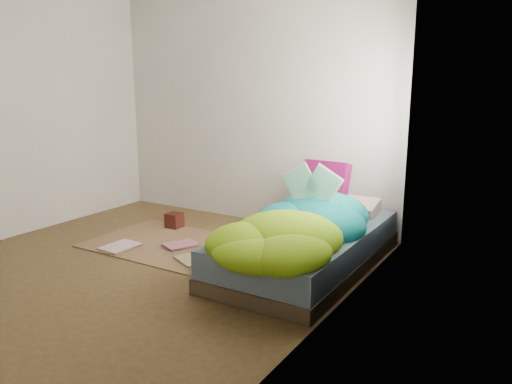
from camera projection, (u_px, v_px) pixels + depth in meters
ground at (145, 265)px, 4.35m from camera, size 3.50×3.50×0.00m
room_walls at (137, 74)px, 4.00m from camera, size 3.54×3.54×2.62m
bed at (307, 248)px, 4.30m from camera, size 1.00×2.00×0.34m
duvet at (297, 215)px, 4.04m from camera, size 0.96×1.84×0.34m
rug at (173, 244)px, 4.89m from camera, size 1.60×1.10×0.01m
pillow_floral at (350, 207)px, 4.76m from camera, size 0.53×0.34×0.12m
pillow_magenta at (325, 185)px, 4.94m from camera, size 0.46×0.16×0.46m
open_book at (312, 172)px, 4.25m from camera, size 0.44×0.14×0.26m
wooden_box at (174, 220)px, 5.43m from camera, size 0.16×0.16×0.16m
floor_book_a at (111, 244)px, 4.83m from camera, size 0.27×0.36×0.03m
floor_book_b at (176, 242)px, 4.90m from camera, size 0.33×0.37×0.03m
floor_book_c at (180, 262)px, 4.36m from camera, size 0.36×0.33×0.02m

